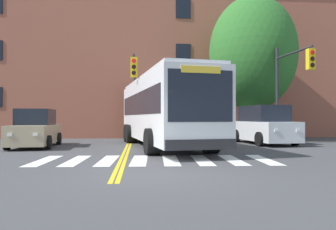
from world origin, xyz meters
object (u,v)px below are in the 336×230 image
Objects in this scene: traffic_light_near_corner at (290,78)px; street_tree_curbside_large at (253,53)px; traffic_light_overhead at (134,84)px; car_tan_near_lane at (35,130)px; car_white_far_lane at (263,126)px; city_bus at (162,110)px; car_teal_behind_bus at (172,126)px.

street_tree_curbside_large is at bearing 96.78° from traffic_light_near_corner.
street_tree_curbside_large is at bearing 17.61° from traffic_light_overhead.
traffic_light_near_corner reaches higher than car_tan_near_lane.
car_tan_near_lane is 0.90× the size of car_white_far_lane.
traffic_light_overhead is at bearing 130.22° from city_bus.
city_bus is at bearing -168.31° from car_white_far_lane.
car_white_far_lane is 3.06m from traffic_light_near_corner.
car_teal_behind_bus is 0.91× the size of traffic_light_overhead.
car_teal_behind_bus is at bearing 46.65° from car_tan_near_lane.
city_bus is 2.36× the size of car_white_far_lane.
car_teal_behind_bus is at bearing 67.60° from traffic_light_overhead.
street_tree_curbside_large is at bearing 33.47° from city_bus.
car_white_far_lane is (12.34, 0.93, 0.16)m from car_tan_near_lane.
car_teal_behind_bus is (7.84, 8.30, -0.07)m from car_tan_near_lane.
car_tan_near_lane is 13.55m from traffic_light_near_corner.
traffic_light_near_corner is 0.58× the size of street_tree_curbside_large.
city_bus reaches higher than car_teal_behind_bus.
street_tree_curbside_large is (0.42, 2.95, 4.73)m from car_white_far_lane.
car_white_far_lane is at bearing -58.61° from car_teal_behind_bus.
traffic_light_near_corner is at bearing -58.19° from car_teal_behind_bus.
city_bus is 2.68× the size of car_teal_behind_bus.
city_bus is at bearing -146.53° from street_tree_curbside_large.
car_teal_behind_bus is at bearing 80.80° from city_bus.
city_bus is 2.22× the size of traffic_light_near_corner.
city_bus is 7.03m from traffic_light_near_corner.
traffic_light_overhead is at bearing -112.40° from car_teal_behind_bus.
car_white_far_lane is 1.04× the size of traffic_light_overhead.
street_tree_curbside_large reaches higher than traffic_light_overhead.
car_white_far_lane is 8.64m from car_teal_behind_bus.
traffic_light_overhead is (-1.45, 1.71, 1.51)m from city_bus.
traffic_light_near_corner is at bearing -1.36° from city_bus.
traffic_light_overhead is at bearing 176.18° from car_white_far_lane.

